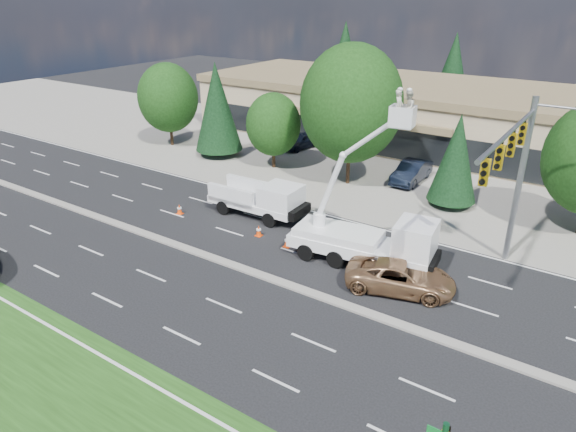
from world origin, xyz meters
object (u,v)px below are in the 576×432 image
Objects in this scene: minivan at (400,277)px; signal_mast at (516,165)px; bucket_truck at (373,232)px; utility_pickup at (262,202)px.

signal_mast is at bearing -57.02° from minivan.
signal_mast is 7.70m from bucket_truck.
signal_mast reaches higher than utility_pickup.
bucket_truck reaches higher than utility_pickup.
utility_pickup is at bearing -176.78° from signal_mast.
utility_pickup is 11.62m from minivan.
signal_mast is 7.71m from minivan.
signal_mast reaches higher than minivan.
minivan is (-3.64, -4.24, -5.31)m from signal_mast.
minivan is at bearing -18.93° from utility_pickup.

